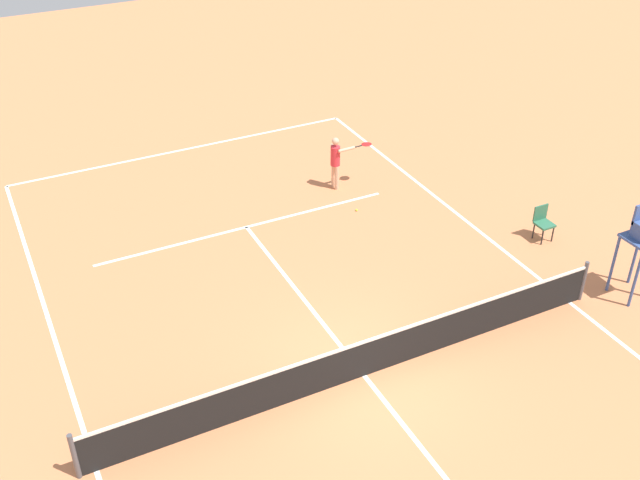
# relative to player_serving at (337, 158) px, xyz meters

# --- Properties ---
(ground_plane) EXTENTS (60.00, 60.00, 0.00)m
(ground_plane) POSITION_rel_player_serving_xyz_m (3.26, 7.47, -0.97)
(ground_plane) COLOR #D37A4C
(court_lines) EXTENTS (11.29, 24.05, 0.01)m
(court_lines) POSITION_rel_player_serving_xyz_m (3.26, 7.47, -0.97)
(court_lines) COLOR white
(court_lines) RESTS_ON ground
(tennis_net) EXTENTS (11.89, 0.10, 1.07)m
(tennis_net) POSITION_rel_player_serving_xyz_m (3.26, 7.47, -0.47)
(tennis_net) COLOR #4C4C51
(tennis_net) RESTS_ON ground
(player_serving) EXTENTS (1.26, 0.52, 1.64)m
(player_serving) POSITION_rel_player_serving_xyz_m (0.00, 0.00, 0.00)
(player_serving) COLOR #D8A884
(player_serving) RESTS_ON ground
(tennis_ball) EXTENTS (0.07, 0.07, 0.07)m
(tennis_ball) POSITION_rel_player_serving_xyz_m (0.14, 1.48, -0.94)
(tennis_ball) COLOR #CCE033
(tennis_ball) RESTS_ON ground
(courtside_chair_mid) EXTENTS (0.44, 0.46, 0.95)m
(courtside_chair_mid) POSITION_rel_player_serving_xyz_m (-3.58, 4.94, -0.44)
(courtside_chair_mid) COLOR #262626
(courtside_chair_mid) RESTS_ON ground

